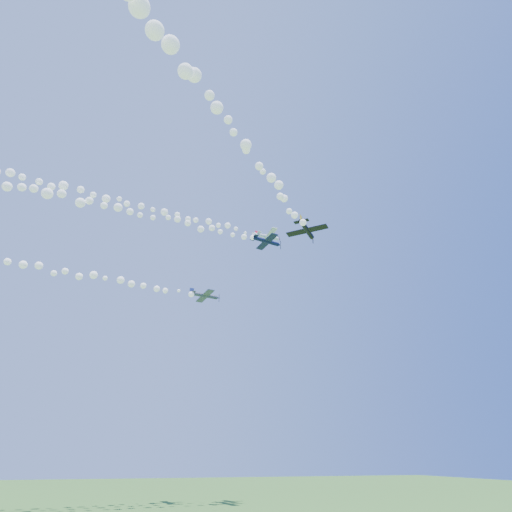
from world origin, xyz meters
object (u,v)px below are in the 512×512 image
object	(u,v)px
plane_white	(268,237)
plane_black	(307,230)
plane_grey	(205,295)
plane_navy	(267,241)

from	to	relation	value
plane_white	plane_black	bearing A→B (deg)	-107.58
plane_black	plane_white	bearing A→B (deg)	34.79
plane_white	plane_grey	xyz separation A→B (m)	(-13.55, 4.28, -14.60)
plane_grey	plane_black	bearing A→B (deg)	-84.70
plane_navy	plane_black	world-z (taller)	plane_navy
plane_white	plane_navy	distance (m)	5.45
plane_grey	plane_black	size ratio (longest dim) A/B	1.31
plane_white	plane_navy	world-z (taller)	plane_white
plane_navy	plane_black	size ratio (longest dim) A/B	1.35
plane_grey	plane_black	distance (m)	35.71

